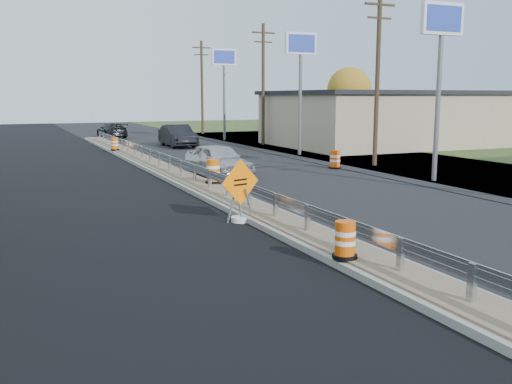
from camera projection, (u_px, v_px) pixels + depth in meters
name	position (u px, v px, depth m)	size (l,w,h in m)	color
ground	(250.00, 212.00, 19.22)	(140.00, 140.00, 0.00)	black
milled_overlay	(78.00, 180.00, 26.47)	(7.20, 120.00, 0.01)	black
median	(181.00, 178.00, 26.41)	(1.60, 55.00, 0.23)	gray
guardrail	(175.00, 162.00, 27.21)	(0.10, 46.15, 0.72)	silver
retail_building_near	(392.00, 118.00, 45.29)	(18.50, 12.50, 4.27)	tan
pylon_sign_south	(441.00, 36.00, 25.05)	(2.20, 0.30, 7.90)	slate
pylon_sign_mid	(301.00, 55.00, 36.77)	(2.20, 0.30, 7.90)	slate
pylon_sign_north	(224.00, 66.00, 49.39)	(2.20, 0.30, 7.90)	slate
utility_pole_smid	(377.00, 76.00, 31.12)	(1.90, 0.26, 9.40)	#473523
utility_pole_nmid	(263.00, 82.00, 44.64)	(1.90, 0.26, 9.40)	#473523
utility_pole_north	(202.00, 86.00, 58.16)	(1.90, 0.26, 9.40)	#473523
tree_far_yellow	(349.00, 90.00, 59.52)	(4.62, 4.62, 6.86)	#473523
caution_sign	(240.00, 206.00, 17.53)	(1.37, 0.59, 1.96)	white
barrel_median_near	(345.00, 240.00, 12.83)	(0.58, 0.58, 0.85)	black
barrel_median_mid	(213.00, 172.00, 23.96)	(0.68, 0.68, 1.00)	black
barrel_median_far	(115.00, 144.00, 38.59)	(0.58, 0.58, 0.85)	black
barrel_shoulder_near	(335.00, 160.00, 30.65)	(0.67, 0.67, 0.98)	black
car_silver	(219.00, 160.00, 27.48)	(1.86, 4.63, 1.58)	silver
car_dark_mid	(178.00, 136.00, 43.93)	(1.80, 5.16, 1.70)	black
car_dark_far	(112.00, 130.00, 53.72)	(1.95, 4.80, 1.39)	black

